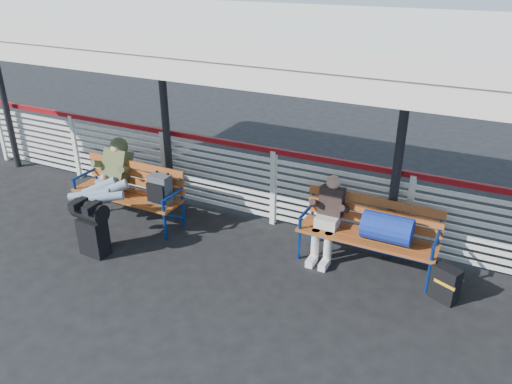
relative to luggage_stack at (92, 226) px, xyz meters
The scene contains 9 objects.
ground 1.89m from the luggage_stack, ahead, with size 60.00×60.00×0.00m, color black.
fence 2.66m from the luggage_stack, 46.19° to the left, with size 12.08×0.08×1.24m.
canopy 3.30m from the luggage_stack, 25.63° to the left, with size 12.60×3.60×3.16m.
luggage_stack is the anchor object (origin of this frame).
bench_left 1.04m from the luggage_stack, 90.96° to the left, with size 1.80×0.56×0.92m.
bench_right 3.84m from the luggage_stack, 21.51° to the left, with size 1.80×0.56×0.92m.
traveler_man 0.81m from the luggage_stack, 116.70° to the left, with size 0.94×1.64×0.77m.
companion_person 3.21m from the luggage_stack, 26.02° to the left, with size 0.32×0.66×1.15m.
suitcase_side 4.62m from the luggage_stack, 13.88° to the left, with size 0.37×0.31×0.45m.
Camera 1 is at (2.84, -4.31, 3.75)m, focal length 35.00 mm.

